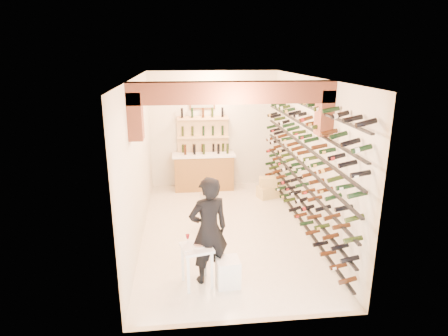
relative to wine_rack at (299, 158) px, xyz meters
name	(u,v)px	position (x,y,z in m)	size (l,w,h in m)	color
ground	(226,230)	(-1.53, 0.00, -1.55)	(6.00, 6.00, 0.00)	beige
room_shell	(227,129)	(-1.53, -0.26, 0.70)	(3.52, 6.02, 3.21)	beige
wine_rack	(299,158)	(0.00, 0.00, 0.00)	(0.32, 5.70, 2.56)	black
back_counter	(204,170)	(-1.83, 2.65, -1.02)	(1.70, 0.62, 1.29)	olive
back_shelving	(203,146)	(-1.83, 2.89, -0.38)	(1.40, 0.31, 2.73)	tan
tasting_table	(197,253)	(-2.22, -1.96, -0.98)	(0.57, 0.57, 0.84)	white
white_stool	(228,272)	(-1.72, -2.03, -1.32)	(0.37, 0.37, 0.46)	white
person	(209,230)	(-2.02, -1.85, -0.64)	(0.66, 0.44, 1.82)	black
chrome_barstool	(209,209)	(-1.88, 0.05, -1.07)	(0.43, 0.43, 0.82)	silver
crate_lower	(268,192)	(-0.21, 1.79, -1.39)	(0.51, 0.36, 0.31)	tan
crate_upper	(268,182)	(-0.21, 1.79, -1.12)	(0.42, 0.29, 0.25)	tan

